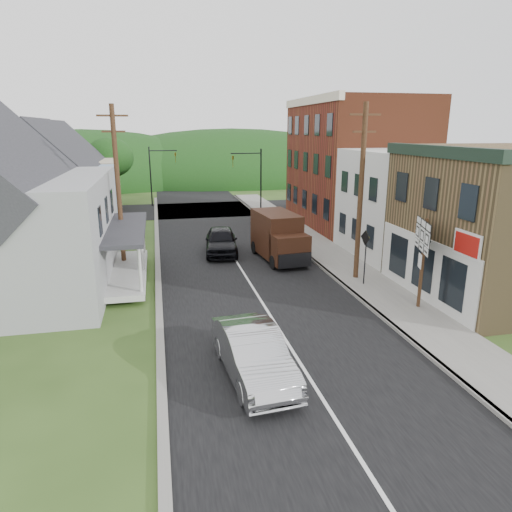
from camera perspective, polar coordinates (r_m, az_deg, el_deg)
ground at (r=19.95m, az=1.61°, el=-7.20°), size 120.00×120.00×0.00m
road at (r=29.24m, az=-3.07°, el=0.26°), size 9.00×90.00×0.02m
cross_road at (r=45.73m, az=-6.53°, el=5.78°), size 60.00×9.00×0.02m
sidewalk_right at (r=28.88m, az=9.21°, el=0.03°), size 2.80×55.00×0.15m
curb_right at (r=28.42m, az=6.68°, el=-0.13°), size 0.20×55.00×0.15m
curb_left at (r=26.96m, az=-12.18°, el=-1.28°), size 0.30×55.00×0.12m
storefront_tan at (r=24.17m, az=28.73°, el=3.59°), size 8.00×8.00×7.00m
storefront_white at (r=30.18m, az=19.48°, el=6.18°), size 8.00×7.00×6.50m
storefront_red at (r=38.34m, az=12.26°, el=11.18°), size 8.00×12.00×10.00m
house_blue at (r=35.69m, az=-22.98°, el=7.89°), size 7.14×8.16×7.28m
house_cream at (r=44.59m, az=-21.60°, el=9.34°), size 7.14×8.16×7.28m
utility_pole_right at (r=23.79m, az=12.96°, el=7.79°), size 1.60×0.26×9.00m
utility_pole_left at (r=26.11m, az=-16.86°, el=8.18°), size 1.60×0.26×9.00m
traffic_signal_right at (r=42.45m, az=-0.31°, el=10.24°), size 2.87×0.20×6.00m
traffic_signal_left at (r=48.51m, az=-12.26°, el=10.57°), size 2.87×0.20×6.00m
tree_left_d at (r=50.14m, az=-17.83°, el=11.63°), size 4.80×4.80×6.94m
forested_ridge at (r=73.39m, az=-8.83°, el=9.39°), size 90.00×30.00×16.00m
silver_sedan at (r=14.87m, az=-0.34°, el=-12.14°), size 2.15×5.06×1.62m
dark_sedan at (r=29.19m, az=-4.37°, el=1.90°), size 2.51×5.09×1.67m
delivery_van at (r=27.60m, az=2.84°, el=2.42°), size 2.54×5.27×2.85m
route_sign_cluster at (r=20.77m, az=20.07°, el=0.66°), size 0.78×2.17×3.96m
warning_sign at (r=23.32m, az=13.49°, el=0.76°), size 0.16×0.77×2.79m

